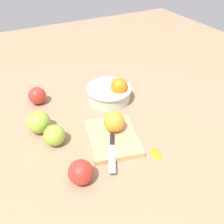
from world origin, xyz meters
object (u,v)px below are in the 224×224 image
object	(u,v)px
apple_front_right	(81,172)
apple_front_center	(54,135)
bowl	(110,92)
knife	(112,147)
cutting_board	(113,138)
orange_on_board	(114,122)
apple_front_left_2	(39,122)
apple_front_left	(37,96)

from	to	relation	value
apple_front_right	apple_front_center	world-z (taller)	same
bowl	knife	world-z (taller)	bowl
bowl	cutting_board	world-z (taller)	bowl
orange_on_board	apple_front_center	size ratio (longest dim) A/B	1.00
bowl	apple_front_left_2	size ratio (longest dim) A/B	2.32
apple_front_left_2	orange_on_board	bearing A→B (deg)	59.08
bowl	orange_on_board	size ratio (longest dim) A/B	2.61
cutting_board	orange_on_board	distance (m)	0.05
cutting_board	apple_front_left	world-z (taller)	apple_front_left
knife	bowl	bearing A→B (deg)	153.69
apple_front_right	knife	bearing A→B (deg)	114.04
cutting_board	apple_front_left	distance (m)	0.37
knife	apple_front_left	bearing A→B (deg)	-159.96
bowl	orange_on_board	xyz separation A→B (m)	(0.19, -0.09, 0.02)
bowl	apple_front_right	distance (m)	0.42
apple_front_left	apple_front_center	world-z (taller)	same
bowl	orange_on_board	distance (m)	0.21
orange_on_board	apple_front_center	xyz separation A→B (m)	(-0.05, -0.19, -0.02)
apple_front_right	apple_front_left_2	distance (m)	0.27
cutting_board	knife	xyz separation A→B (m)	(0.05, -0.03, 0.01)
cutting_board	apple_front_left	xyz separation A→B (m)	(-0.33, -0.17, 0.03)
bowl	cutting_board	distance (m)	0.24
bowl	apple_front_right	xyz separation A→B (m)	(0.33, -0.26, -0.00)
knife	apple_front_center	size ratio (longest dim) A/B	2.05
bowl	apple_front_left	xyz separation A→B (m)	(-0.11, -0.27, -0.00)
apple_front_left	apple_front_center	xyz separation A→B (m)	(0.26, -0.01, 0.00)
orange_on_board	apple_front_left	world-z (taller)	orange_on_board
bowl	apple_front_right	bearing A→B (deg)	-38.59
cutting_board	apple_front_center	world-z (taller)	apple_front_center
apple_front_left	orange_on_board	bearing A→B (deg)	31.13
cutting_board	orange_on_board	size ratio (longest dim) A/B	2.83
orange_on_board	apple_front_left	bearing A→B (deg)	-148.87
bowl	apple_front_left	bearing A→B (deg)	-112.54
orange_on_board	apple_front_left_2	size ratio (longest dim) A/B	0.89
cutting_board	apple_front_left_2	distance (m)	0.26
orange_on_board	apple_front_left_2	bearing A→B (deg)	-120.92
knife	apple_front_left_2	distance (m)	0.27
cutting_board	apple_front_center	bearing A→B (deg)	-112.53
bowl	apple_front_center	distance (m)	0.32
apple_front_left	bowl	bearing A→B (deg)	67.46
apple_front_right	bowl	bearing A→B (deg)	141.41
orange_on_board	apple_front_right	bearing A→B (deg)	-53.01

